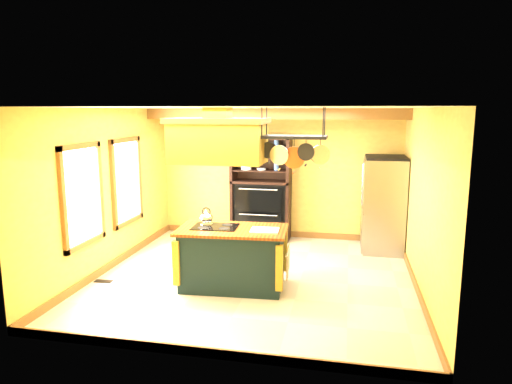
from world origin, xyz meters
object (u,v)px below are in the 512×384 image
(pot_rack, at_px, (294,144))
(hutch, at_px, (261,199))
(kitchen_island, at_px, (232,257))
(refrigerator, at_px, (383,206))
(range_hood, at_px, (218,139))

(pot_rack, xyz_separation_m, hutch, (-0.99, 2.72, -1.35))
(kitchen_island, distance_m, refrigerator, 3.35)
(range_hood, distance_m, pot_rack, 1.11)
(pot_rack, xyz_separation_m, refrigerator, (1.44, 2.35, -1.33))
(pot_rack, distance_m, hutch, 3.19)
(refrigerator, bearing_deg, kitchen_island, -134.77)
(hutch, bearing_deg, pot_rack, -70.06)
(range_hood, height_order, hutch, range_hood)
(hutch, bearing_deg, refrigerator, -8.62)
(refrigerator, xyz_separation_m, hutch, (-2.43, 0.37, -0.02))
(range_hood, bearing_deg, pot_rack, 0.55)
(kitchen_island, height_order, refrigerator, refrigerator)
(pot_rack, height_order, refrigerator, pot_rack)
(pot_rack, bearing_deg, hutch, 109.94)
(hutch, bearing_deg, kitchen_island, -88.31)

